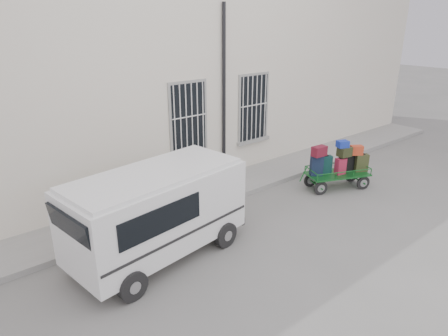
% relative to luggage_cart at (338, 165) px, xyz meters
% --- Properties ---
extents(ground, '(80.00, 80.00, 0.00)m').
position_rel_luggage_cart_xyz_m(ground, '(-3.23, -0.02, -0.79)').
color(ground, slate).
rests_on(ground, ground).
extents(building, '(24.00, 5.15, 6.00)m').
position_rel_luggage_cart_xyz_m(building, '(-3.23, 5.48, 2.21)').
color(building, beige).
rests_on(building, ground).
extents(sidewalk, '(24.00, 1.70, 0.15)m').
position_rel_luggage_cart_xyz_m(sidewalk, '(-3.23, 2.18, -0.72)').
color(sidewalk, gray).
rests_on(sidewalk, ground).
extents(luggage_cart, '(2.30, 1.58, 1.58)m').
position_rel_luggage_cart_xyz_m(luggage_cart, '(0.00, 0.00, 0.00)').
color(luggage_cart, black).
rests_on(luggage_cart, ground).
extents(van, '(4.30, 2.30, 2.07)m').
position_rel_luggage_cart_xyz_m(van, '(-6.43, 0.20, 0.39)').
color(van, white).
rests_on(van, ground).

